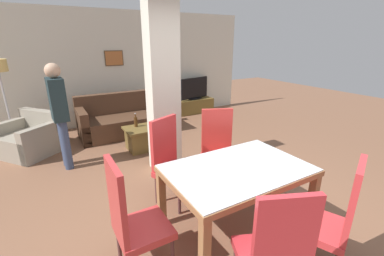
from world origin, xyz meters
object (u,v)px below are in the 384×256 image
tv_screen (194,89)px  dining_table (237,180)px  bottle (136,122)px  dining_chair_far_right (218,148)px  tv_stand (194,106)px  coffee_table (141,138)px  sofa (126,120)px  standing_person (59,110)px  dining_chair_near_left (275,251)px  dining_chair_far_left (171,160)px  armchair (30,139)px  dining_chair_head_left (132,218)px  dining_chair_near_right (334,216)px

tv_screen → dining_table: bearing=51.7°
bottle → dining_chair_far_right: bearing=-73.1°
tv_stand → dining_chair_far_right: bearing=-115.7°
coffee_table → sofa: bearing=89.2°
sofa → standing_person: 1.89m
dining_table → sofa: size_ratio=0.75×
dining_table → dining_chair_near_left: 0.95m
dining_table → coffee_table: dining_table is taller
coffee_table → dining_chair_far_left: bearing=-96.7°
dining_chair_near_left → dining_table: bearing=90.0°
dining_chair_near_left → standing_person: bearing=130.8°
dining_table → dining_chair_far_right: dining_chair_far_right is taller
dining_table → sofa: sofa is taller
dining_chair_near_left → tv_screen: 5.81m
sofa → coffee_table: size_ratio=3.37×
tv_stand → standing_person: (-3.54, -1.84, 0.78)m
dining_table → dining_chair_far_left: bearing=113.6°
armchair → sofa: bearing=-122.5°
dining_chair_head_left → standing_person: 2.61m
dining_chair_far_left → coffee_table: bearing=-120.3°
sofa → standing_person: (-1.33, -1.16, 0.69)m
tv_stand → standing_person: bearing=-152.5°
dining_chair_near_right → tv_screen: (1.69, 5.25, 0.13)m
bottle → dining_chair_near_right: bearing=-81.0°
dining_chair_near_left → armchair: dining_chair_near_left is taller
dining_chair_near_right → tv_stand: size_ratio=1.01×
dining_chair_near_right → dining_chair_far_right: 1.72m
dining_chair_far_right → bottle: size_ratio=4.19×
bottle → dining_table: bearing=-85.8°
dining_chair_far_right → sofa: (-0.52, 2.85, -0.27)m
dining_chair_far_right → armchair: (-2.38, 2.65, -0.30)m
dining_chair_near_right → armchair: bearing=95.1°
armchair → tv_stand: 4.17m
dining_chair_near_left → coffee_table: 3.54m
sofa → dining_chair_near_left: bearing=87.2°
dining_chair_head_left → sofa: size_ratio=0.56×
dining_chair_far_right → coffee_table: bearing=-50.1°
dining_chair_far_right → coffee_table: 1.88m
dining_chair_near_right → armchair: size_ratio=0.88×
dining_chair_far_right → standing_person: (-1.85, 1.69, 0.41)m
dining_table → dining_chair_head_left: dining_chair_head_left is taller
tv_screen → standing_person: size_ratio=0.57×
standing_person → dining_chair_far_left: bearing=29.3°
dining_chair_head_left → tv_stand: bearing=143.8°
dining_chair_far_left → dining_chair_near_right: 1.86m
sofa → coffee_table: bearing=89.2°
coffee_table → standing_person: standing_person is taller
dining_chair_near_left → tv_stand: (2.44, 5.27, -0.37)m
coffee_table → dining_chair_near_right: bearing=-81.3°
bottle → dining_chair_near_left: bearing=-92.6°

